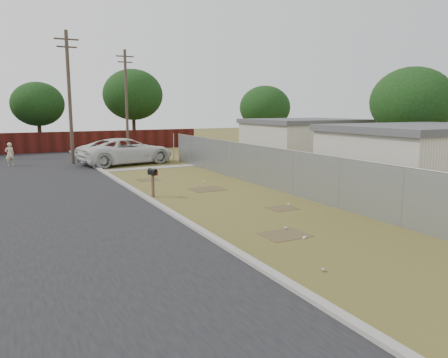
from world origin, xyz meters
TOP-DOWN VIEW (x-y plane):
  - ground at (0.00, 0.00)m, footprint 120.00×120.00m
  - street at (-6.76, 8.05)m, footprint 15.10×60.00m
  - chainlink_fence at (3.12, 1.03)m, footprint 0.10×27.06m
  - privacy_fence at (-6.00, 25.00)m, footprint 30.00×0.12m
  - utility_poles at (-3.67, 20.67)m, footprint 12.60×8.24m
  - houses at (9.70, 3.13)m, footprint 9.30×17.24m
  - horizon_trees at (0.84, 23.56)m, footprint 33.32×31.94m
  - mailbox at (-2.60, 2.43)m, footprint 0.33×0.55m
  - pickup_truck at (-0.69, 14.21)m, footprint 7.02×4.30m
  - pedestrian at (-7.93, 16.71)m, footprint 0.65×0.51m
  - scattered_litter at (0.02, -2.96)m, footprint 3.57×12.91m

SIDE VIEW (x-z plane):
  - ground at x=0.00m, z-range 0.00..0.00m
  - street at x=-6.76m, z-range -0.04..0.08m
  - scattered_litter at x=0.02m, z-range 0.01..0.08m
  - pedestrian at x=-7.93m, z-range 0.00..1.58m
  - chainlink_fence at x=3.12m, z-range -0.21..1.81m
  - privacy_fence at x=-6.00m, z-range 0.00..1.80m
  - pickup_truck at x=-0.69m, z-range 0.00..1.82m
  - mailbox at x=-2.60m, z-range 0.37..1.63m
  - houses at x=9.70m, z-range 0.01..3.11m
  - horizon_trees at x=0.84m, z-range 0.74..8.52m
  - utility_poles at x=-3.67m, z-range 0.19..9.19m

